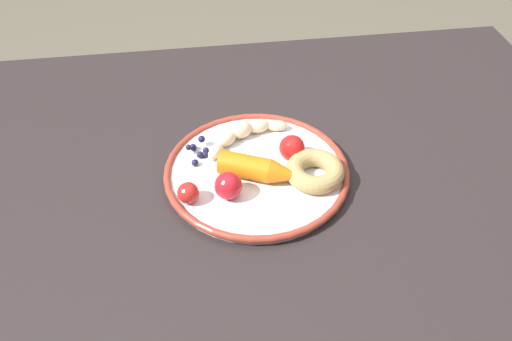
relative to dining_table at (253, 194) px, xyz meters
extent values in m
cube|color=#282122|center=(0.00, 0.00, 0.07)|extent=(1.24, 0.77, 0.03)
cube|color=black|center=(-0.56, 0.32, -0.29)|extent=(0.05, 0.05, 0.70)
cube|color=black|center=(0.56, 0.32, -0.29)|extent=(0.05, 0.05, 0.70)
cylinder|color=silver|center=(0.00, -0.04, 0.09)|extent=(0.29, 0.29, 0.01)
torus|color=#973729|center=(0.00, -0.04, 0.10)|extent=(0.30, 0.30, 0.01)
ellipsoid|color=beige|center=(0.05, 0.05, 0.11)|extent=(0.04, 0.02, 0.02)
ellipsoid|color=beige|center=(0.02, 0.05, 0.11)|extent=(0.04, 0.03, 0.02)
ellipsoid|color=beige|center=(-0.01, 0.05, 0.11)|extent=(0.05, 0.04, 0.03)
ellipsoid|color=beige|center=(-0.04, 0.03, 0.11)|extent=(0.05, 0.04, 0.02)
ellipsoid|color=beige|center=(-0.06, 0.00, 0.11)|extent=(0.04, 0.04, 0.02)
cylinder|color=orange|center=(-0.02, -0.05, 0.12)|extent=(0.09, 0.07, 0.04)
cone|color=orange|center=(0.04, -0.08, 0.12)|extent=(0.07, 0.06, 0.04)
torus|color=tan|center=(0.09, -0.07, 0.11)|extent=(0.11, 0.11, 0.03)
sphere|color=#191638|center=(-0.09, 0.00, 0.10)|extent=(0.01, 0.01, 0.01)
sphere|color=#191638|center=(-0.10, 0.02, 0.10)|extent=(0.01, 0.01, 0.01)
sphere|color=#191638|center=(-0.10, -0.02, 0.10)|extent=(0.01, 0.01, 0.01)
sphere|color=#191638|center=(-0.08, 0.00, 0.10)|extent=(0.01, 0.01, 0.01)
sphere|color=#191638|center=(-0.08, 0.01, 0.10)|extent=(0.01, 0.01, 0.01)
sphere|color=#191638|center=(-0.08, 0.03, 0.11)|extent=(0.01, 0.01, 0.01)
sphere|color=#191638|center=(-0.11, 0.01, 0.11)|extent=(0.01, 0.01, 0.01)
sphere|color=red|center=(0.06, -0.02, 0.12)|extent=(0.04, 0.04, 0.04)
sphere|color=red|center=(-0.11, -0.10, 0.11)|extent=(0.03, 0.03, 0.03)
sphere|color=red|center=(-0.05, -0.10, 0.12)|extent=(0.04, 0.04, 0.04)
camera|label=1|loc=(-0.09, -0.66, 0.67)|focal=36.74mm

